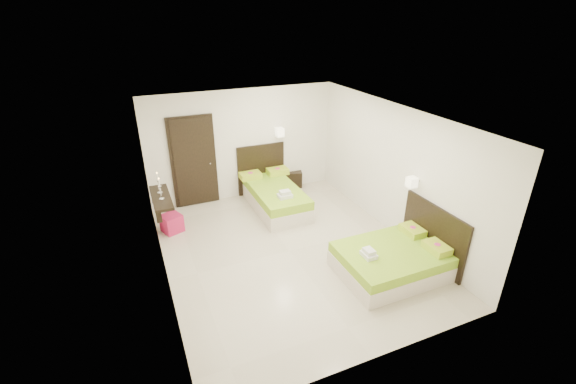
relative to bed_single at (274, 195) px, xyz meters
name	(u,v)px	position (x,y,z in m)	size (l,w,h in m)	color
floor	(289,251)	(-0.42, -1.84, -0.31)	(5.50, 5.50, 0.00)	beige
bed_single	(274,195)	(0.00, 0.00, 0.00)	(1.20, 2.00, 1.65)	beige
bed_double	(395,258)	(1.02, -3.15, -0.04)	(1.78, 1.52, 1.47)	beige
nightstand	(292,178)	(0.87, 0.93, -0.10)	(0.46, 0.41, 0.41)	black
ottoman	(172,223)	(-2.36, -0.20, -0.12)	(0.37, 0.37, 0.37)	#A81644
door	(194,162)	(-1.62, 0.85, 0.74)	(1.02, 0.15, 2.14)	black
console_shelf	(161,198)	(-2.50, -0.24, 0.51)	(0.35, 1.20, 0.78)	black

